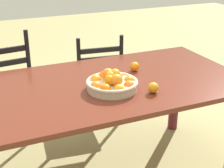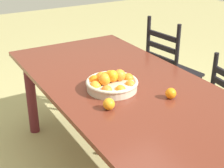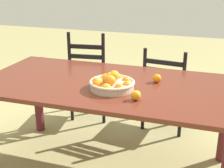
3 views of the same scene
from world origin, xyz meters
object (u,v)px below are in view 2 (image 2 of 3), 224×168
Objects in this scene: dining_table at (123,97)px; chair_near_window at (170,73)px; orange_loose_0 at (171,93)px; fruit_bowl at (112,83)px; orange_loose_1 at (109,104)px.

chair_near_window is (-0.53, 0.88, -0.19)m from dining_table.
fruit_bowl is at bearing -139.52° from orange_loose_0.
dining_table is 1.04m from chair_near_window.
dining_table is 0.40m from orange_loose_0.
chair_near_window reaches higher than orange_loose_1.
fruit_bowl reaches higher than orange_loose_1.
orange_loose_0 is at bearing 20.03° from dining_table.
fruit_bowl is 0.39m from orange_loose_0.
dining_table is at bearing 114.06° from chair_near_window.
orange_loose_0 is (0.30, 0.26, -0.01)m from fruit_bowl.
orange_loose_1 is at bearing -44.50° from dining_table.
chair_near_window is at bearing 125.19° from orange_loose_1.
orange_loose_0 is at bearing 40.48° from fruit_bowl.
dining_table is 2.06× the size of chair_near_window.
fruit_bowl is 5.02× the size of orange_loose_0.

